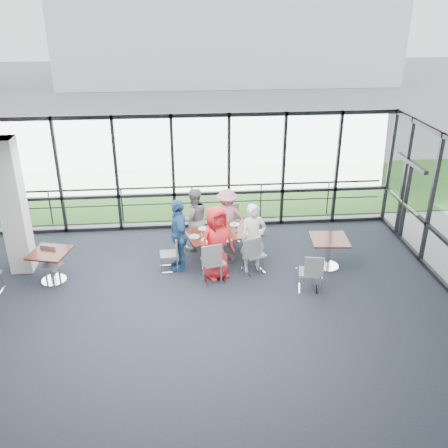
{
  "coord_description": "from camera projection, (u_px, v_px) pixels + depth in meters",
  "views": [
    {
      "loc": [
        0.2,
        -7.78,
        5.96
      ],
      "look_at": [
        1.16,
        2.73,
        1.1
      ],
      "focal_mm": 40.0,
      "sensor_mm": 36.0,
      "label": 1
    }
  ],
  "objects": [
    {
      "name": "diner_near_right",
      "position": [
        253.0,
        238.0,
        11.55
      ],
      "size": [
        0.67,
        0.53,
        1.67
      ],
      "primitive_type": "imported",
      "rotation": [
        0.0,
        0.0,
        0.15
      ],
      "color": "silver",
      "rests_on": "ground"
    },
    {
      "name": "menu_b",
      "position": [
        257.0,
        231.0,
        12.09
      ],
      "size": [
        0.37,
        0.32,
        0.0
      ],
      "primitive_type": "cube",
      "rotation": [
        0.0,
        0.0,
        -0.38
      ],
      "color": "white",
      "rests_on": "main_table"
    },
    {
      "name": "ketchup_bottle",
      "position": [
        224.0,
        227.0,
        12.1
      ],
      "size": [
        0.06,
        0.06,
        0.18
      ],
      "primitive_type": "cylinder",
      "color": "#A52319",
      "rests_on": "main_table"
    },
    {
      "name": "structural_column",
      "position": [
        13.0,
        207.0,
        11.26
      ],
      "size": [
        0.5,
        0.5,
        3.2
      ],
      "primitive_type": "cube",
      "color": "silver",
      "rests_on": "ground"
    },
    {
      "name": "condiment_caddy",
      "position": [
        224.0,
        229.0,
        12.13
      ],
      "size": [
        0.1,
        0.07,
        0.04
      ],
      "primitive_type": "cube",
      "color": "black",
      "rests_on": "main_table"
    },
    {
      "name": "diner_far_left",
      "position": [
        194.0,
        219.0,
        12.54
      ],
      "size": [
        0.9,
        0.68,
        1.64
      ],
      "primitive_type": "imported",
      "rotation": [
        0.0,
        0.0,
        3.41
      ],
      "color": "slate",
      "rests_on": "ground"
    },
    {
      "name": "floor",
      "position": [
        177.0,
        339.0,
        9.52
      ],
      "size": [
        12.0,
        10.0,
        0.02
      ],
      "primitive_type": "cube",
      "color": "#1B232A",
      "rests_on": "ground"
    },
    {
      "name": "chair_main_fl",
      "position": [
        194.0,
        233.0,
        12.75
      ],
      "size": [
        0.54,
        0.54,
        0.86
      ],
      "primitive_type": null,
      "rotation": [
        0.0,
        0.0,
        3.48
      ],
      "color": "slate",
      "rests_on": "ground"
    },
    {
      "name": "chair_main_end",
      "position": [
        169.0,
        254.0,
        11.72
      ],
      "size": [
        0.43,
        0.43,
        0.83
      ],
      "primitive_type": null,
      "rotation": [
        0.0,
        0.0,
        -1.51
      ],
      "color": "slate",
      "rests_on": "ground"
    },
    {
      "name": "plate_end",
      "position": [
        194.0,
        237.0,
        11.8
      ],
      "size": [
        0.25,
        0.25,
        0.01
      ],
      "primitive_type": "cylinder",
      "color": "white",
      "rests_on": "main_table"
    },
    {
      "name": "curtain_wall_back",
      "position": [
        173.0,
        174.0,
        13.37
      ],
      "size": [
        12.0,
        0.1,
        3.2
      ],
      "primitive_type": "cube",
      "color": "white",
      "rests_on": "ground"
    },
    {
      "name": "menu_a",
      "position": [
        226.0,
        240.0,
        11.63
      ],
      "size": [
        0.34,
        0.29,
        0.0
      ],
      "primitive_type": "cube",
      "rotation": [
        0.0,
        0.0,
        0.38
      ],
      "color": "white",
      "rests_on": "main_table"
    },
    {
      "name": "ceiling",
      "position": [
        169.0,
        180.0,
        8.18
      ],
      "size": [
        12.0,
        10.0,
        0.04
      ],
      "primitive_type": "cube",
      "color": "silver",
      "rests_on": "ground"
    },
    {
      "name": "diner_end",
      "position": [
        179.0,
        234.0,
        11.62
      ],
      "size": [
        0.71,
        1.1,
        1.76
      ],
      "primitive_type": "imported",
      "rotation": [
        0.0,
        0.0,
        -1.43
      ],
      "color": "#2A588C",
      "rests_on": "ground"
    },
    {
      "name": "tumbler_b",
      "position": [
        236.0,
        230.0,
        11.97
      ],
      "size": [
        0.07,
        0.07,
        0.15
      ],
      "primitive_type": "cylinder",
      "color": "white",
      "rests_on": "main_table"
    },
    {
      "name": "chair_spare_lb",
      "position": [
        51.0,
        266.0,
        11.24
      ],
      "size": [
        0.5,
        0.5,
        0.81
      ],
      "primitive_type": null,
      "rotation": [
        0.0,
        0.0,
        2.8
      ],
      "color": "slate",
      "rests_on": "ground"
    },
    {
      "name": "chair_main_nl",
      "position": [
        213.0,
        262.0,
        11.24
      ],
      "size": [
        0.57,
        0.57,
        0.98
      ],
      "primitive_type": null,
      "rotation": [
        0.0,
        0.0,
        0.22
      ],
      "color": "slate",
      "rests_on": "ground"
    },
    {
      "name": "tumbler_a",
      "position": [
        219.0,
        235.0,
        11.73
      ],
      "size": [
        0.07,
        0.07,
        0.13
      ],
      "primitive_type": "cylinder",
      "color": "white",
      "rests_on": "main_table"
    },
    {
      "name": "chair_main_nr",
      "position": [
        254.0,
        254.0,
        11.61
      ],
      "size": [
        0.59,
        0.59,
        0.94
      ],
      "primitive_type": null,
      "rotation": [
        0.0,
        0.0,
        0.35
      ],
      "color": "slate",
      "rests_on": "ground"
    },
    {
      "name": "chair_main_fr",
      "position": [
        229.0,
        225.0,
        13.08
      ],
      "size": [
        0.61,
        0.61,
        0.94
      ],
      "primitive_type": null,
      "rotation": [
        0.0,
        0.0,
        3.56
      ],
      "color": "slate",
      "rests_on": "ground"
    },
    {
      "name": "side_table_right",
      "position": [
        329.0,
        243.0,
        11.76
      ],
      "size": [
        0.92,
        0.92,
        0.75
      ],
      "rotation": [
        0.0,
        0.0,
        -0.08
      ],
      "color": "#3E1F10",
      "rests_on": "ground"
    },
    {
      "name": "plate_fl",
      "position": [
        203.0,
        229.0,
        12.2
      ],
      "size": [
        0.24,
        0.24,
        0.01
      ],
      "primitive_type": "cylinder",
      "color": "white",
      "rests_on": "main_table"
    },
    {
      "name": "grass_strip",
      "position": [
        175.0,
        190.0,
        16.75
      ],
      "size": [
        80.0,
        5.0,
        0.01
      ],
      "primitive_type": "cube",
      "color": "#31631E",
      "rests_on": "ground"
    },
    {
      "name": "tumbler_d",
      "position": [
        201.0,
        236.0,
        11.7
      ],
      "size": [
        0.07,
        0.07,
        0.15
      ],
      "primitive_type": "cylinder",
      "color": "white",
      "rests_on": "main_table"
    },
    {
      "name": "plate_fr",
      "position": [
        235.0,
        224.0,
        12.42
      ],
      "size": [
        0.25,
        0.25,
        0.01
      ],
      "primitive_type": "cylinder",
      "color": "white",
      "rests_on": "main_table"
    },
    {
      "name": "diner_far_right",
      "position": [
        227.0,
        217.0,
        12.81
      ],
      "size": [
        1.1,
        0.8,
        1.52
      ],
      "primitive_type": "imported",
      "rotation": [
        0.0,
        0.0,
        3.47
      ],
      "color": "#D2798A",
      "rests_on": "ground"
    },
    {
      "name": "guard_rail",
      "position": [
        175.0,
        203.0,
        14.37
      ],
      "size": [
        12.0,
        0.06,
        0.06
      ],
      "primitive_type": "cylinder",
      "rotation": [
        0.0,
        1.57,
        0.0
      ],
      "color": "#2D2D33",
      "rests_on": "ground"
    },
    {
      "name": "main_table",
      "position": [
        223.0,
        237.0,
        12.1
      ],
      "size": [
        1.96,
        1.42,
        0.75
      ],
      "rotation": [
        0.0,
        0.0,
        0.28
      ],
      "color": "#3E1F10",
      "rests_on": "ground"
    },
    {
      "name": "side_table_left",
      "position": [
        50.0,
        257.0,
        11.17
      ],
      "size": [
        0.98,
        0.98,
        0.75
      ],
      "rotation": [
        0.0,
        0.0,
        -0.26
      ],
      "color": "#3E1F10",
      "rests_on": "ground"
    },
    {
      "name": "diner_near_left",
      "position": [
        216.0,
        243.0,
        11.25
      ],
      "size": [
        1.02,
        0.89,
        1.75
      ],
      "primitive_type": "imported",
      "rotation": [
        0.0,
        0.0,
        0.48
      ],
      "color": "red",
      "rests_on": "ground"
    },
    {
      "name": "green_bottle",
      "position": [
        225.0,
        228.0,
        12.01
      ],
      "size": [
        0.05,
        0.05,
        0.2
      ],
      "primitive_type": "cylinder",
      "color": "#197833",
      "rests_on": "main_table"
    },
    {
      "name": "tumbler_c",
      "position": [
        223.0,
        226.0,
        12.18
      ],
      "size": [
        0.07,
        0.07,
        0.14
      ],
      "primitive_type": "cylinder",
      "color": "white",
      "rests_on": "main_table"
    },
    {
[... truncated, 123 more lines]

